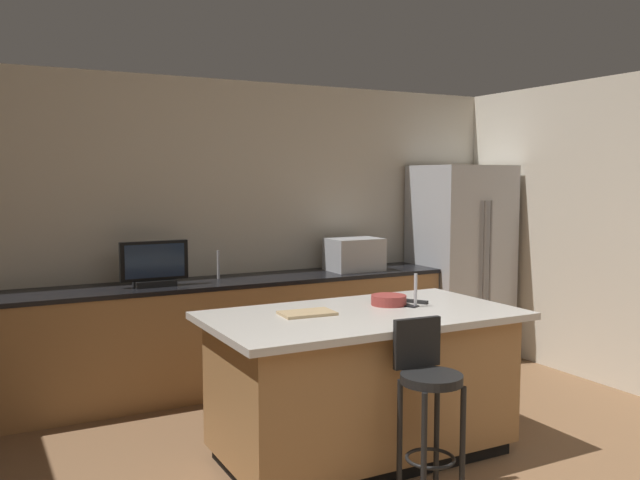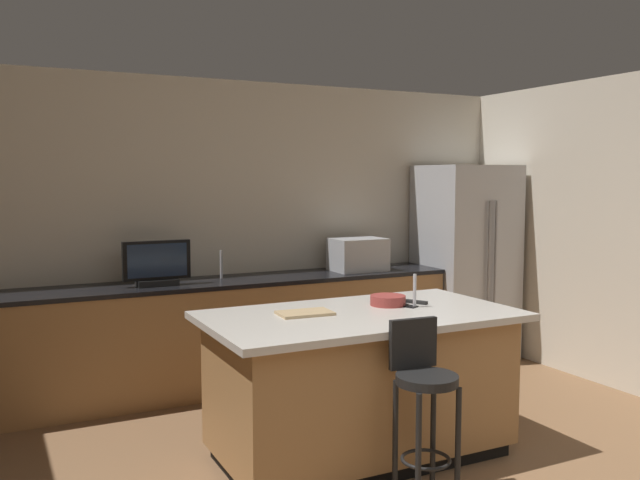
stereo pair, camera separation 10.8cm
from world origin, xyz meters
name	(u,v)px [view 1 (the left image)]	position (x,y,z in m)	size (l,w,h in m)	color
wall_back	(214,230)	(0.00, 4.19, 1.32)	(6.28, 0.12, 2.64)	beige
counter_back	(226,334)	(-0.04, 3.81, 0.47)	(4.03, 0.62, 0.93)	#9E7042
kitchen_island	(362,383)	(0.25, 2.06, 0.48)	(1.97, 1.08, 0.94)	black
refrigerator	(460,261)	(2.41, 3.74, 0.95)	(0.84, 0.78, 1.91)	#B7BABF
microwave	(354,254)	(1.22, 3.81, 1.08)	(0.48, 0.36, 0.30)	#B7BABF
tv_monitor	(154,266)	(-0.64, 3.75, 1.09)	(0.53, 0.16, 0.36)	black
sink_faucet_back	(218,265)	(-0.06, 3.91, 1.05)	(0.02, 0.02, 0.24)	#B2B2B7
sink_faucet_island	(416,290)	(0.66, 2.06, 1.05)	(0.02, 0.02, 0.22)	#B2B2B7
bar_stool_center	(428,394)	(0.25, 1.38, 0.61)	(0.34, 0.35, 1.01)	black
fruit_bowl	(389,300)	(0.53, 2.20, 0.97)	(0.24, 0.24, 0.07)	#993833
cell_phone	(407,306)	(0.62, 2.10, 0.94)	(0.07, 0.15, 0.01)	black
tv_remote	(415,301)	(0.73, 2.17, 0.95)	(0.04, 0.17, 0.02)	black
cutting_board	(307,313)	(-0.09, 2.17, 0.95)	(0.33, 0.21, 0.02)	tan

